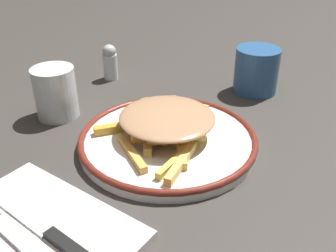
# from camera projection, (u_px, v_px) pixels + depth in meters

# --- Properties ---
(ground_plane) EXTENTS (2.60, 2.60, 0.00)m
(ground_plane) POSITION_uv_depth(u_px,v_px,m) (168.00, 145.00, 0.60)
(ground_plane) COLOR #393531
(plate) EXTENTS (0.28, 0.28, 0.02)m
(plate) POSITION_uv_depth(u_px,v_px,m) (168.00, 140.00, 0.59)
(plate) COLOR white
(plate) RESTS_ON ground_plane
(fries_heap) EXTENTS (0.21, 0.20, 0.04)m
(fries_heap) POSITION_uv_depth(u_px,v_px,m) (167.00, 123.00, 0.58)
(fries_heap) COLOR gold
(fries_heap) RESTS_ON plate
(napkin) EXTENTS (0.16, 0.23, 0.01)m
(napkin) POSITION_uv_depth(u_px,v_px,m) (42.00, 232.00, 0.43)
(napkin) COLOR silver
(napkin) RESTS_ON ground_plane
(fork) EXTENTS (0.02, 0.18, 0.01)m
(fork) POSITION_uv_depth(u_px,v_px,m) (12.00, 236.00, 0.42)
(fork) COLOR silver
(fork) RESTS_ON napkin
(knife) EXTENTS (0.02, 0.21, 0.01)m
(knife) POSITION_uv_depth(u_px,v_px,m) (51.00, 234.00, 0.42)
(knife) COLOR black
(knife) RESTS_ON napkin
(water_glass) EXTENTS (0.07, 0.07, 0.09)m
(water_glass) POSITION_uv_depth(u_px,v_px,m) (55.00, 93.00, 0.66)
(water_glass) COLOR silver
(water_glass) RESTS_ON ground_plane
(coffee_mug) EXTENTS (0.11, 0.09, 0.09)m
(coffee_mug) POSITION_uv_depth(u_px,v_px,m) (257.00, 70.00, 0.75)
(coffee_mug) COLOR #2E5C96
(coffee_mug) RESTS_ON ground_plane
(salt_shaker) EXTENTS (0.03, 0.03, 0.08)m
(salt_shaker) POSITION_uv_depth(u_px,v_px,m) (110.00, 62.00, 0.81)
(salt_shaker) COLOR silver
(salt_shaker) RESTS_ON ground_plane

